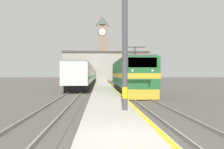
{
  "coord_description": "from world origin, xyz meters",
  "views": [
    {
      "loc": [
        -0.69,
        -6.39,
        2.14
      ],
      "look_at": [
        1.47,
        29.76,
        2.04
      ],
      "focal_mm": 35.0,
      "sensor_mm": 36.0,
      "label": 1
    }
  ],
  "objects_px": {
    "passenger_train": "(87,75)",
    "clock_tower": "(102,46)",
    "catenary_mast": "(126,29)",
    "locomotive_train": "(129,76)"
  },
  "relations": [
    {
      "from": "passenger_train",
      "to": "catenary_mast",
      "type": "bearing_deg",
      "value": -84.08
    },
    {
      "from": "locomotive_train",
      "to": "passenger_train",
      "type": "height_order",
      "value": "locomotive_train"
    },
    {
      "from": "passenger_train",
      "to": "clock_tower",
      "type": "relative_size",
      "value": 2.2
    },
    {
      "from": "locomotive_train",
      "to": "catenary_mast",
      "type": "relative_size",
      "value": 1.75
    },
    {
      "from": "passenger_train",
      "to": "clock_tower",
      "type": "distance_m",
      "value": 37.46
    },
    {
      "from": "locomotive_train",
      "to": "catenary_mast",
      "type": "height_order",
      "value": "catenary_mast"
    },
    {
      "from": "locomotive_train",
      "to": "catenary_mast",
      "type": "distance_m",
      "value": 13.6
    },
    {
      "from": "catenary_mast",
      "to": "locomotive_train",
      "type": "bearing_deg",
      "value": 81.22
    },
    {
      "from": "passenger_train",
      "to": "clock_tower",
      "type": "xyz_separation_m",
      "value": [
        3.96,
        35.52,
        11.24
      ]
    },
    {
      "from": "locomotive_train",
      "to": "clock_tower",
      "type": "distance_m",
      "value": 62.3
    }
  ]
}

